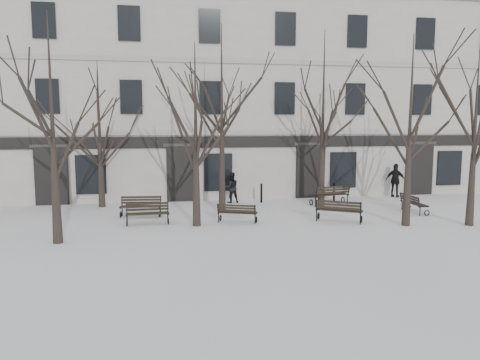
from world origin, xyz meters
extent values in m
plane|color=white|center=(0.00, 0.00, 0.00)|extent=(100.00, 100.00, 0.00)
cube|color=#B6B2A8|center=(0.00, 13.00, 5.50)|extent=(40.00, 10.00, 11.00)
cube|color=#9B958E|center=(0.00, 7.97, 3.60)|extent=(40.00, 0.12, 0.25)
cube|color=#9B958E|center=(0.00, 7.97, 7.30)|extent=(40.00, 0.12, 0.25)
cube|color=black|center=(0.00, 7.96, 3.10)|extent=(40.00, 0.10, 0.60)
cube|color=black|center=(-10.00, 7.94, 1.45)|extent=(1.60, 0.22, 2.90)
cube|color=#2D2B28|center=(-10.00, 7.90, 2.95)|extent=(1.90, 0.08, 0.18)
cube|color=black|center=(-8.10, 7.95, 1.50)|extent=(1.50, 0.14, 2.00)
cube|color=black|center=(-3.50, 7.94, 1.45)|extent=(1.60, 0.22, 2.90)
cube|color=#2D2B28|center=(-3.50, 7.90, 2.95)|extent=(1.90, 0.08, 0.18)
cube|color=black|center=(-1.60, 7.95, 1.50)|extent=(1.50, 0.14, 2.00)
cube|color=black|center=(3.50, 7.94, 1.45)|extent=(1.60, 0.22, 2.90)
cube|color=#2D2B28|center=(3.50, 7.90, 2.95)|extent=(1.90, 0.08, 0.18)
cube|color=black|center=(5.40, 7.95, 1.50)|extent=(1.50, 0.14, 2.00)
cube|color=black|center=(10.00, 7.94, 1.45)|extent=(1.60, 0.22, 2.90)
cube|color=#2D2B28|center=(10.00, 7.90, 2.95)|extent=(1.90, 0.08, 0.18)
cube|color=black|center=(11.90, 7.95, 1.50)|extent=(1.50, 0.14, 2.00)
cube|color=black|center=(-10.00, 7.95, 5.40)|extent=(1.10, 0.14, 1.70)
cube|color=black|center=(-10.00, 7.95, 9.00)|extent=(1.10, 0.14, 1.70)
cube|color=black|center=(-6.00, 7.95, 5.40)|extent=(1.10, 0.14, 1.70)
cube|color=black|center=(-6.00, 7.95, 9.00)|extent=(1.10, 0.14, 1.70)
cube|color=black|center=(-2.00, 7.95, 5.40)|extent=(1.10, 0.14, 1.70)
cube|color=black|center=(-2.00, 7.95, 9.00)|extent=(1.10, 0.14, 1.70)
cube|color=black|center=(2.00, 7.95, 5.40)|extent=(1.10, 0.14, 1.70)
cube|color=black|center=(2.00, 7.95, 9.00)|extent=(1.10, 0.14, 1.70)
cube|color=black|center=(6.00, 7.95, 5.40)|extent=(1.10, 0.14, 1.70)
cube|color=black|center=(6.00, 7.95, 9.00)|extent=(1.10, 0.14, 1.70)
cube|color=black|center=(10.00, 7.95, 5.40)|extent=(1.10, 0.14, 1.70)
cube|color=black|center=(10.00, 7.95, 9.00)|extent=(1.10, 0.14, 1.70)
cone|color=black|center=(-8.17, -0.01, 1.63)|extent=(0.34, 0.34, 3.25)
cone|color=black|center=(-3.24, 1.89, 1.51)|extent=(0.34, 0.34, 3.02)
cone|color=black|center=(5.06, 0.50, 1.58)|extent=(0.34, 0.34, 3.15)
cone|color=black|center=(7.60, 0.08, 1.46)|extent=(0.34, 0.34, 2.92)
cone|color=black|center=(-7.48, 6.92, 1.48)|extent=(0.34, 0.34, 2.96)
cone|color=black|center=(-1.85, 4.57, 1.78)|extent=(0.34, 0.34, 3.56)
cone|color=black|center=(3.27, 5.47, 1.80)|extent=(0.34, 0.34, 3.60)
torus|color=black|center=(-6.00, 2.27, 0.13)|extent=(0.06, 0.28, 0.28)
cylinder|color=black|center=(-6.01, 2.62, 0.22)|extent=(0.05, 0.05, 0.43)
cube|color=black|center=(-6.01, 2.44, 0.43)|extent=(0.07, 0.53, 0.05)
torus|color=black|center=(-4.36, 2.33, 0.13)|extent=(0.06, 0.28, 0.28)
cylinder|color=black|center=(-4.37, 2.68, 0.22)|extent=(0.05, 0.05, 0.43)
cube|color=black|center=(-4.37, 2.50, 0.43)|extent=(0.07, 0.53, 0.05)
cube|color=black|center=(-5.18, 2.26, 0.45)|extent=(1.74, 0.15, 0.03)
cube|color=black|center=(-5.18, 2.40, 0.45)|extent=(1.74, 0.15, 0.03)
cube|color=black|center=(-5.19, 2.53, 0.45)|extent=(1.74, 0.15, 0.03)
cube|color=black|center=(-5.19, 2.67, 0.45)|extent=(1.74, 0.15, 0.03)
cube|color=black|center=(-5.20, 2.70, 0.58)|extent=(1.74, 0.09, 0.09)
cube|color=black|center=(-5.20, 2.73, 0.69)|extent=(1.74, 0.09, 0.09)
cube|color=black|center=(-5.20, 2.75, 0.81)|extent=(1.74, 0.09, 0.09)
cylinder|color=black|center=(-6.01, 2.70, 0.63)|extent=(0.04, 0.14, 0.48)
cylinder|color=black|center=(-4.38, 2.75, 0.63)|extent=(0.04, 0.14, 0.48)
torus|color=black|center=(-0.75, 2.06, 0.13)|extent=(0.14, 0.26, 0.26)
cylinder|color=black|center=(-0.87, 1.75, 0.20)|extent=(0.05, 0.05, 0.41)
cube|color=black|center=(-0.81, 1.91, 0.41)|extent=(0.22, 0.48, 0.05)
torus|color=black|center=(-2.18, 2.62, 0.13)|extent=(0.14, 0.26, 0.26)
cylinder|color=black|center=(-2.30, 2.32, 0.20)|extent=(0.05, 0.05, 0.41)
cube|color=black|center=(-2.24, 2.47, 0.41)|extent=(0.22, 0.48, 0.05)
cube|color=black|center=(-1.45, 2.37, 0.42)|extent=(1.54, 0.67, 0.03)
cube|color=black|center=(-1.50, 2.25, 0.42)|extent=(1.54, 0.67, 0.03)
cube|color=black|center=(-1.55, 2.14, 0.42)|extent=(1.54, 0.67, 0.03)
cube|color=black|center=(-1.59, 2.02, 0.42)|extent=(1.54, 0.67, 0.03)
cube|color=black|center=(-1.61, 1.99, 0.54)|extent=(1.52, 0.63, 0.08)
cube|color=black|center=(-1.61, 1.97, 0.65)|extent=(1.52, 0.63, 0.08)
cube|color=black|center=(-1.62, 1.95, 0.76)|extent=(1.52, 0.63, 0.08)
cylinder|color=black|center=(-0.90, 1.69, 0.59)|extent=(0.08, 0.13, 0.45)
cylinder|color=black|center=(-2.33, 2.25, 0.59)|extent=(0.08, 0.13, 0.45)
torus|color=black|center=(3.52, 1.28, 0.15)|extent=(0.21, 0.29, 0.31)
cylinder|color=black|center=(3.32, 0.95, 0.24)|extent=(0.05, 0.05, 0.47)
cube|color=black|center=(3.42, 1.12, 0.47)|extent=(0.35, 0.52, 0.05)
torus|color=black|center=(2.00, 2.22, 0.15)|extent=(0.21, 0.29, 0.31)
cylinder|color=black|center=(1.80, 1.90, 0.24)|extent=(0.05, 0.05, 0.47)
cube|color=black|center=(1.90, 2.06, 0.47)|extent=(0.35, 0.52, 0.05)
cube|color=black|center=(2.78, 1.79, 0.50)|extent=(1.67, 1.08, 0.04)
cube|color=black|center=(2.70, 1.66, 0.50)|extent=(1.67, 1.08, 0.04)
cube|color=black|center=(2.63, 1.53, 0.50)|extent=(1.67, 1.08, 0.04)
cube|color=black|center=(2.55, 1.41, 0.50)|extent=(1.67, 1.08, 0.04)
cube|color=black|center=(2.53, 1.37, 0.63)|extent=(1.63, 1.03, 0.09)
cube|color=black|center=(2.51, 1.35, 0.76)|extent=(1.63, 1.03, 0.09)
cube|color=black|center=(2.50, 1.33, 0.89)|extent=(1.63, 1.03, 0.09)
cylinder|color=black|center=(3.28, 0.88, 0.69)|extent=(0.12, 0.15, 0.52)
cylinder|color=black|center=(1.75, 1.83, 0.69)|extent=(0.12, 0.15, 0.52)
torus|color=black|center=(-6.38, 4.02, 0.14)|extent=(0.08, 0.29, 0.29)
cylinder|color=black|center=(-6.34, 4.38, 0.22)|extent=(0.05, 0.05, 0.44)
cube|color=black|center=(-6.36, 4.20, 0.44)|extent=(0.11, 0.55, 0.05)
torus|color=black|center=(-4.71, 3.85, 0.14)|extent=(0.08, 0.29, 0.29)
cylinder|color=black|center=(-4.67, 4.20, 0.22)|extent=(0.05, 0.05, 0.44)
cube|color=black|center=(-4.69, 4.02, 0.44)|extent=(0.11, 0.55, 0.05)
cube|color=black|center=(-5.55, 3.90, 0.46)|extent=(1.78, 0.27, 0.03)
cube|color=black|center=(-5.53, 4.03, 0.46)|extent=(1.78, 0.27, 0.03)
cube|color=black|center=(-5.52, 4.17, 0.46)|extent=(1.78, 0.27, 0.03)
cube|color=black|center=(-5.50, 4.31, 0.46)|extent=(1.78, 0.27, 0.03)
cube|color=black|center=(-5.50, 4.35, 0.59)|extent=(1.77, 0.22, 0.09)
cube|color=black|center=(-5.50, 4.37, 0.71)|extent=(1.77, 0.22, 0.09)
cube|color=black|center=(-5.49, 4.39, 0.83)|extent=(1.77, 0.22, 0.09)
cylinder|color=black|center=(-6.33, 4.45, 0.64)|extent=(0.05, 0.14, 0.49)
cylinder|color=black|center=(-4.66, 4.28, 0.64)|extent=(0.05, 0.14, 0.49)
torus|color=black|center=(4.61, 5.94, 0.15)|extent=(0.12, 0.33, 0.32)
cylinder|color=black|center=(4.69, 5.55, 0.25)|extent=(0.06, 0.06, 0.50)
cube|color=black|center=(4.65, 5.75, 0.50)|extent=(0.18, 0.61, 0.06)
torus|color=black|center=(2.77, 5.54, 0.15)|extent=(0.12, 0.33, 0.32)
cylinder|color=black|center=(2.86, 5.15, 0.25)|extent=(0.06, 0.06, 0.50)
cube|color=black|center=(2.81, 5.35, 0.50)|extent=(0.18, 0.61, 0.06)
cube|color=black|center=(3.68, 5.79, 0.52)|extent=(1.97, 0.52, 0.04)
cube|color=black|center=(3.71, 5.63, 0.52)|extent=(1.97, 0.52, 0.04)
cube|color=black|center=(3.75, 5.48, 0.52)|extent=(1.97, 0.52, 0.04)
cube|color=black|center=(3.78, 5.33, 0.52)|extent=(1.97, 0.52, 0.04)
cube|color=black|center=(3.79, 5.29, 0.66)|extent=(1.95, 0.46, 0.10)
cube|color=black|center=(3.79, 5.27, 0.80)|extent=(1.95, 0.46, 0.10)
cube|color=black|center=(3.80, 5.24, 0.93)|extent=(1.95, 0.46, 0.10)
cylinder|color=black|center=(4.71, 5.47, 0.72)|extent=(0.08, 0.16, 0.55)
cylinder|color=black|center=(2.88, 5.07, 0.72)|extent=(0.08, 0.16, 0.55)
torus|color=black|center=(7.01, 2.15, 0.13)|extent=(0.27, 0.05, 0.27)
cylinder|color=black|center=(6.67, 2.15, 0.21)|extent=(0.05, 0.05, 0.42)
cube|color=black|center=(6.84, 2.15, 0.42)|extent=(0.51, 0.05, 0.05)
torus|color=black|center=(7.02, 3.74, 0.13)|extent=(0.27, 0.05, 0.27)
cylinder|color=black|center=(6.68, 3.74, 0.21)|extent=(0.05, 0.05, 0.42)
cube|color=black|center=(6.85, 3.74, 0.42)|extent=(0.51, 0.05, 0.05)
cube|color=black|center=(7.05, 2.94, 0.44)|extent=(0.09, 1.68, 0.03)
cube|color=black|center=(6.92, 2.94, 0.44)|extent=(0.09, 1.68, 0.03)
cube|color=black|center=(6.79, 2.94, 0.44)|extent=(0.09, 1.68, 0.03)
cube|color=black|center=(6.66, 2.94, 0.44)|extent=(0.09, 1.68, 0.03)
cube|color=black|center=(6.62, 2.94, 0.56)|extent=(0.04, 1.68, 0.08)
cube|color=black|center=(6.60, 2.95, 0.67)|extent=(0.04, 1.68, 0.08)
cube|color=black|center=(6.58, 2.95, 0.78)|extent=(0.04, 1.68, 0.08)
cylinder|color=black|center=(6.60, 2.15, 0.61)|extent=(0.13, 0.04, 0.46)
cylinder|color=black|center=(6.61, 3.74, 0.61)|extent=(0.13, 0.04, 0.46)
cylinder|color=black|center=(0.50, 6.80, 0.46)|extent=(0.11, 0.11, 0.92)
sphere|color=black|center=(0.50, 6.80, 0.94)|extent=(0.13, 0.13, 0.13)
cylinder|color=black|center=(4.41, 6.68, 0.46)|extent=(0.11, 0.11, 0.91)
sphere|color=black|center=(4.41, 6.68, 0.93)|extent=(0.13, 0.13, 0.13)
imported|color=black|center=(-1.04, 6.99, 0.00)|extent=(0.83, 0.68, 1.58)
imported|color=black|center=(8.21, 7.26, 0.00)|extent=(1.10, 1.09, 1.87)
camera|label=1|loc=(-4.68, -16.55, 4.12)|focal=35.00mm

